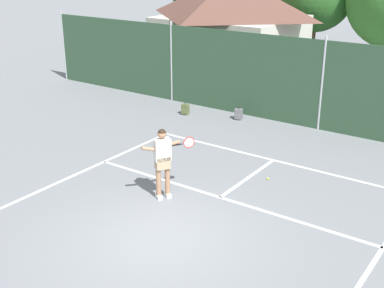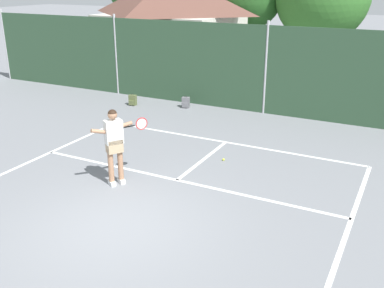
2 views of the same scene
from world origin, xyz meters
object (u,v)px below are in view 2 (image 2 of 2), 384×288
Objects in this scene: tennis_ball at (223,160)px; backpack_olive at (133,100)px; tennis_player at (115,140)px; backpack_grey at (186,103)px.

tennis_ball is 6.45m from backpack_olive.
tennis_player is 28.10× the size of tennis_ball.
tennis_ball is at bearing 55.50° from tennis_player.
tennis_player reaches higher than tennis_ball.
tennis_player is 6.95m from backpack_grey.
backpack_grey is at bearing 128.94° from tennis_ball.
tennis_ball is at bearing -51.06° from backpack_grey.
tennis_player is 3.20m from tennis_ball.
backpack_grey is at bearing 104.14° from tennis_player.
tennis_player is at bearing -124.50° from tennis_ball.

